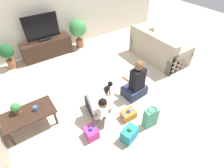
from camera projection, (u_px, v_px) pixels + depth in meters
name	position (u px, v px, depth m)	size (l,w,h in m)	color
ground_plane	(94.00, 94.00, 4.24)	(16.00, 16.00, 0.00)	beige
wall_back	(45.00, 9.00, 5.02)	(8.40, 0.06, 2.60)	silver
sofa_right	(158.00, 49.00, 5.23)	(0.90, 1.71, 0.86)	tan
coffee_table	(29.00, 115.00, 3.29)	(0.95, 0.53, 0.40)	#382319
tv_console	(47.00, 48.00, 5.38)	(1.46, 0.48, 0.54)	#382319
tv	(42.00, 29.00, 4.98)	(0.97, 0.20, 0.75)	black
potted_plant_back_left	(7.00, 53.00, 4.75)	(0.39, 0.39, 0.73)	#A36042
potted_plant_back_right	(78.00, 30.00, 5.60)	(0.53, 0.53, 0.92)	#A36042
person_kneeling	(97.00, 105.00, 3.52)	(0.42, 0.81, 0.76)	#23232D
person_sitting	(136.00, 84.00, 3.97)	(0.55, 0.50, 0.98)	#283351
dog	(107.00, 89.00, 4.03)	(0.44, 0.27, 0.33)	black
gift_box_a	(129.00, 134.00, 3.23)	(0.35, 0.29, 0.33)	teal
gift_box_b	(91.00, 133.00, 3.28)	(0.23, 0.27, 0.28)	#CC3389
gift_box_c	(128.00, 114.00, 3.63)	(0.31, 0.23, 0.24)	orange
gift_bag_a	(151.00, 117.00, 3.41)	(0.29, 0.19, 0.46)	#4CA384
mug	(36.00, 108.00, 3.30)	(0.12, 0.08, 0.09)	#386BAD
tabletop_plant	(16.00, 108.00, 3.20)	(0.17, 0.17, 0.22)	#A36042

